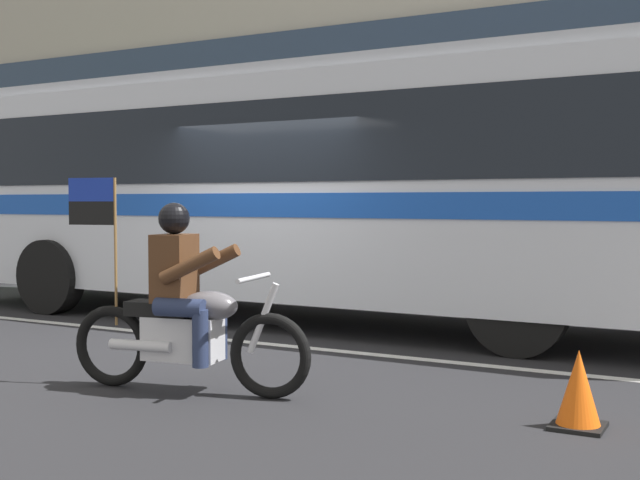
# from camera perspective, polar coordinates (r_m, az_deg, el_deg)

# --- Properties ---
(ground_plane) EXTENTS (60.00, 60.00, 0.00)m
(ground_plane) POSITION_cam_1_polar(r_m,az_deg,el_deg) (9.73, -3.72, -6.58)
(ground_plane) COLOR black
(sidewalk_curb) EXTENTS (28.00, 3.80, 0.15)m
(sidewalk_curb) POSITION_cam_1_polar(r_m,az_deg,el_deg) (14.26, 7.29, -3.32)
(sidewalk_curb) COLOR #B7B2A8
(sidewalk_curb) RESTS_ON ground_plane
(lane_center_stripe) EXTENTS (26.60, 0.14, 0.01)m
(lane_center_stripe) POSITION_cam_1_polar(r_m,az_deg,el_deg) (9.24, -5.72, -7.07)
(lane_center_stripe) COLOR silver
(lane_center_stripe) RESTS_ON ground_plane
(transit_bus) EXTENTS (11.32, 2.82, 3.22)m
(transit_bus) POSITION_cam_1_polar(r_m,az_deg,el_deg) (10.69, -0.83, 4.39)
(transit_bus) COLOR silver
(transit_bus) RESTS_ON ground_plane
(motorcycle_with_rider) EXTENTS (2.17, 0.74, 1.78)m
(motorcycle_with_rider) POSITION_cam_1_polar(r_m,az_deg,el_deg) (6.79, -9.46, -4.99)
(motorcycle_with_rider) COLOR black
(motorcycle_with_rider) RESTS_ON ground_plane
(fire_hydrant) EXTENTS (0.22, 0.30, 0.75)m
(fire_hydrant) POSITION_cam_1_polar(r_m,az_deg,el_deg) (15.38, -11.11, -1.25)
(fire_hydrant) COLOR #4C8C3F
(fire_hydrant) RESTS_ON sidewalk_curb
(traffic_cone) EXTENTS (0.36, 0.36, 0.55)m
(traffic_cone) POSITION_cam_1_polar(r_m,az_deg,el_deg) (5.99, 17.70, -10.10)
(traffic_cone) COLOR #EA590F
(traffic_cone) RESTS_ON ground_plane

